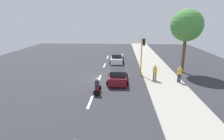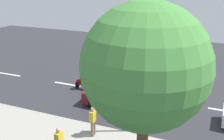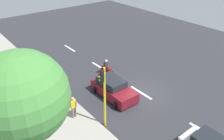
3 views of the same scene
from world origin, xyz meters
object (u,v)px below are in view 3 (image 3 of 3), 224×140
(motorcycle, at_px, (107,68))
(traffic_light_corner, at_px, (103,90))
(car_maroon, at_px, (113,89))
(pedestrian_by_tree, at_px, (37,117))
(pedestrian_near_signal, at_px, (73,107))
(street_tree_south, at_px, (22,98))

(motorcycle, relative_size, traffic_light_corner, 0.34)
(traffic_light_corner, bearing_deg, car_maroon, -139.06)
(pedestrian_by_tree, bearing_deg, car_maroon, 179.48)
(pedestrian_near_signal, bearing_deg, motorcycle, -147.47)
(traffic_light_corner, bearing_deg, street_tree_south, 19.93)
(motorcycle, xyz_separation_m, street_tree_south, (9.80, 7.49, 5.12))
(traffic_light_corner, bearing_deg, pedestrian_by_tree, -33.80)
(pedestrian_near_signal, relative_size, traffic_light_corner, 0.38)
(pedestrian_near_signal, xyz_separation_m, pedestrian_by_tree, (2.43, -0.50, 0.00))
(pedestrian_near_signal, bearing_deg, traffic_light_corner, 122.02)
(motorcycle, distance_m, pedestrian_near_signal, 6.77)
(motorcycle, bearing_deg, car_maroon, 61.21)
(pedestrian_near_signal, height_order, traffic_light_corner, traffic_light_corner)
(street_tree_south, bearing_deg, traffic_light_corner, -160.07)
(motorcycle, bearing_deg, street_tree_south, 37.38)
(pedestrian_near_signal, distance_m, street_tree_south, 7.34)
(car_maroon, distance_m, street_tree_south, 10.43)
(traffic_light_corner, height_order, street_tree_south, street_tree_south)
(pedestrian_by_tree, bearing_deg, street_tree_south, 68.94)
(car_maroon, relative_size, street_tree_south, 0.52)
(car_maroon, bearing_deg, pedestrian_by_tree, -0.52)
(street_tree_south, bearing_deg, car_maroon, -151.89)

